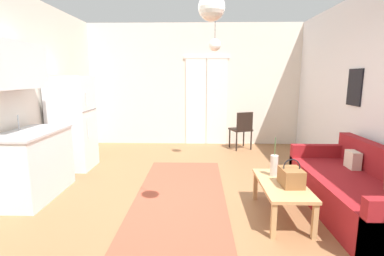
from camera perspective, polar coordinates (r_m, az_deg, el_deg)
The scene contains 12 objects.
ground_plane at distance 3.65m, azimuth -0.53°, elevation -16.60°, with size 5.52×7.54×0.10m, color #8E603D.
wall_back at distance 6.78m, azimuth 0.55°, elevation 8.55°, with size 5.12×0.13×2.82m.
area_rug at distance 3.94m, azimuth -2.37°, elevation -13.64°, with size 1.20×3.04×0.01m, color #9E4733.
couch at distance 3.93m, azimuth 30.69°, elevation -11.12°, with size 0.86×2.00×0.79m.
coffee_table at distance 3.46m, azimuth 17.63°, elevation -11.33°, with size 0.49×1.00×0.41m.
bamboo_vase at distance 3.60m, azimuth 16.21°, elevation -7.28°, with size 0.09×0.09×0.48m.
handbag at distance 3.36m, azimuth 19.35°, elevation -9.28°, with size 0.23×0.30×0.31m.
refrigerator at distance 5.35m, azimuth -22.98°, elevation 0.96°, with size 0.67×0.64×1.62m.
kitchen_counter at distance 4.31m, azimuth -30.03°, elevation -2.26°, with size 0.61×1.15×2.04m.
accent_chair at distance 6.35m, azimuth 10.04°, elevation -0.00°, with size 0.53×0.52×0.85m.
pendant_lamp_near at distance 2.64m, azimuth 3.97°, elevation 23.11°, with size 0.23×0.23×0.74m.
pendant_lamp_far at distance 5.02m, azimuth 4.63°, elevation 16.36°, with size 0.21×0.21×0.79m.
Camera 1 is at (0.11, -3.25, 1.60)m, focal length 26.46 mm.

